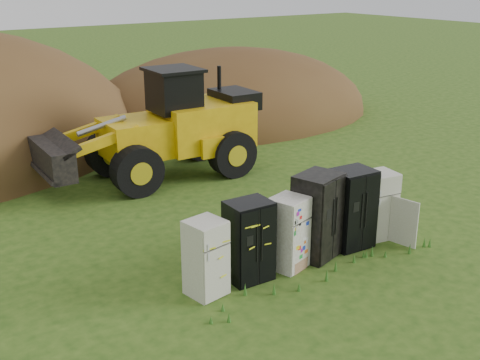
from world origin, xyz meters
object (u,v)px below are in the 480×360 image
object	(u,v)px
fridge_black_side	(249,241)
fridge_black_right	(351,208)
fridge_dark_mid	(317,216)
fridge_sticker	(288,233)
fridge_open_door	(378,205)
fridge_leftmost	(206,258)
wheel_loader	(150,126)

from	to	relation	value
fridge_black_side	fridge_black_right	size ratio (longest dim) A/B	0.92
fridge_dark_mid	fridge_sticker	bearing A→B (deg)	168.19
fridge_black_right	fridge_open_door	size ratio (longest dim) A/B	1.14
fridge_leftmost	wheel_loader	world-z (taller)	wheel_loader
fridge_sticker	fridge_leftmost	bearing A→B (deg)	162.39
fridge_leftmost	fridge_sticker	xyz separation A→B (m)	(2.03, -0.05, 0.02)
fridge_black_side	wheel_loader	xyz separation A→B (m)	(1.26, 6.82, 0.81)
fridge_leftmost	wheel_loader	xyz separation A→B (m)	(2.32, 6.85, 0.89)
fridge_black_side	fridge_sticker	distance (m)	0.98
fridge_black_right	fridge_open_door	distance (m)	0.88
fridge_dark_mid	fridge_black_right	bearing A→B (deg)	-19.17
fridge_dark_mid	wheel_loader	xyz separation A→B (m)	(-0.59, 6.83, 0.70)
wheel_loader	fridge_black_right	bearing A→B (deg)	-74.54
fridge_black_side	fridge_dark_mid	world-z (taller)	fridge_dark_mid
fridge_leftmost	fridge_open_door	bearing A→B (deg)	-9.33
fridge_dark_mid	wheel_loader	distance (m)	6.89
fridge_open_door	wheel_loader	distance (m)	7.36
fridge_open_door	fridge_dark_mid	bearing A→B (deg)	-172.75
wheel_loader	fridge_sticker	bearing A→B (deg)	-89.93
fridge_black_right	fridge_open_door	world-z (taller)	fridge_black_right
fridge_black_right	wheel_loader	size ratio (longest dim) A/B	0.27
fridge_open_door	fridge_black_side	bearing A→B (deg)	-171.94
fridge_open_door	wheel_loader	xyz separation A→B (m)	(-2.46, 6.88, 0.85)
fridge_dark_mid	fridge_black_side	bearing A→B (deg)	163.53
fridge_black_side	fridge_open_door	distance (m)	3.73
fridge_black_side	fridge_dark_mid	bearing A→B (deg)	2.17
fridge_leftmost	fridge_black_side	xyz separation A→B (m)	(1.05, 0.02, 0.07)
fridge_sticker	fridge_black_right	bearing A→B (deg)	-15.60
fridge_dark_mid	fridge_leftmost	bearing A→B (deg)	164.04
fridge_black_right	fridge_leftmost	bearing A→B (deg)	-176.34
fridge_sticker	fridge_black_side	bearing A→B (deg)	159.51
fridge_black_right	fridge_sticker	bearing A→B (deg)	-175.29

